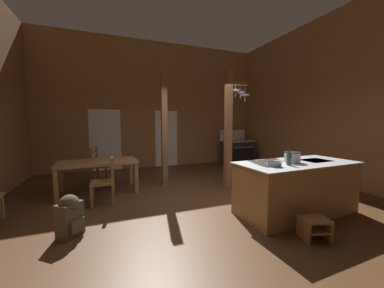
# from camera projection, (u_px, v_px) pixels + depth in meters

# --- Properties ---
(ground_plane) EXTENTS (8.49, 8.84, 0.10)m
(ground_plane) POSITION_uv_depth(u_px,v_px,m) (199.00, 207.00, 4.29)
(ground_plane) COLOR #4C301C
(wall_back) EXTENTS (8.49, 0.14, 4.48)m
(wall_back) POSITION_uv_depth(u_px,v_px,m) (155.00, 105.00, 7.87)
(wall_back) COLOR #93663F
(wall_back) RESTS_ON ground_plane
(wall_right) EXTENTS (0.14, 8.84, 4.48)m
(wall_right) POSITION_uv_depth(u_px,v_px,m) (342.00, 98.00, 5.47)
(wall_right) COLOR #93663F
(wall_right) RESTS_ON ground_plane
(glazed_door_back_left) EXTENTS (1.00, 0.01, 2.05)m
(glazed_door_back_left) POSITION_uv_depth(u_px,v_px,m) (105.00, 140.00, 7.30)
(glazed_door_back_left) COLOR white
(glazed_door_back_left) RESTS_ON ground_plane
(glazed_panel_back_right) EXTENTS (0.84, 0.01, 2.05)m
(glazed_panel_back_right) POSITION_uv_depth(u_px,v_px,m) (167.00, 139.00, 8.06)
(glazed_panel_back_right) COLOR white
(glazed_panel_back_right) RESTS_ON ground_plane
(kitchen_island) EXTENTS (2.19, 1.04, 0.92)m
(kitchen_island) POSITION_uv_depth(u_px,v_px,m) (296.00, 188.00, 3.86)
(kitchen_island) COLOR #9E7044
(kitchen_island) RESTS_ON ground_plane
(stove_range) EXTENTS (1.17, 0.86, 1.32)m
(stove_range) POSITION_uv_depth(u_px,v_px,m) (237.00, 152.00, 8.37)
(stove_range) COLOR #2D2D2D
(stove_range) RESTS_ON ground_plane
(support_post_with_pot_rack) EXTENTS (0.68, 0.27, 2.83)m
(support_post_with_pot_rack) POSITION_uv_depth(u_px,v_px,m) (230.00, 125.00, 5.17)
(support_post_with_pot_rack) COLOR brown
(support_post_with_pot_rack) RESTS_ON ground_plane
(support_post_center) EXTENTS (0.14, 0.14, 2.83)m
(support_post_center) POSITION_uv_depth(u_px,v_px,m) (164.00, 131.00, 5.45)
(support_post_center) COLOR brown
(support_post_center) RESTS_ON ground_plane
(step_stool) EXTENTS (0.42, 0.37, 0.30)m
(step_stool) POSITION_uv_depth(u_px,v_px,m) (314.00, 227.00, 3.00)
(step_stool) COLOR olive
(step_stool) RESTS_ON ground_plane
(dining_table) EXTENTS (1.75, 0.99, 0.74)m
(dining_table) POSITION_uv_depth(u_px,v_px,m) (98.00, 165.00, 4.98)
(dining_table) COLOR #9E7044
(dining_table) RESTS_ON ground_plane
(ladderback_chair_near_window) EXTENTS (0.56, 0.56, 0.95)m
(ladderback_chair_near_window) POSITION_uv_depth(u_px,v_px,m) (99.00, 165.00, 5.91)
(ladderback_chair_near_window) COLOR olive
(ladderback_chair_near_window) RESTS_ON ground_plane
(ladderback_chair_by_post) EXTENTS (0.45, 0.45, 0.95)m
(ladderback_chair_by_post) POSITION_uv_depth(u_px,v_px,m) (105.00, 181.00, 4.31)
(ladderback_chair_by_post) COLOR olive
(ladderback_chair_by_post) RESTS_ON ground_plane
(backpack) EXTENTS (0.39, 0.39, 0.60)m
(backpack) POSITION_uv_depth(u_px,v_px,m) (70.00, 214.00, 3.08)
(backpack) COLOR #4C4233
(backpack) RESTS_ON ground_plane
(stockpot_on_counter) EXTENTS (0.34, 0.28, 0.19)m
(stockpot_on_counter) POSITION_uv_depth(u_px,v_px,m) (292.00, 157.00, 3.77)
(stockpot_on_counter) COLOR silver
(stockpot_on_counter) RESTS_ON kitchen_island
(mixing_bowl_on_counter) EXTENTS (0.20, 0.20, 0.07)m
(mixing_bowl_on_counter) POSITION_uv_depth(u_px,v_px,m) (275.00, 164.00, 3.43)
(mixing_bowl_on_counter) COLOR slate
(mixing_bowl_on_counter) RESTS_ON kitchen_island
(bottle_tall_on_counter) EXTENTS (0.08, 0.08, 0.25)m
(bottle_tall_on_counter) POSITION_uv_depth(u_px,v_px,m) (289.00, 159.00, 3.53)
(bottle_tall_on_counter) COLOR #2D5638
(bottle_tall_on_counter) RESTS_ON kitchen_island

